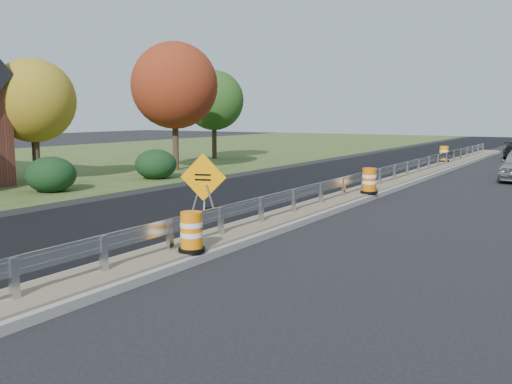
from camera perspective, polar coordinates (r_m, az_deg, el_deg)
The scene contains 14 objects.
ground at distance 18.08m, azimuth 3.78°, elevation -2.67°, with size 140.00×140.00×0.00m, color black.
grass_verge_near at distance 41.40m, azimuth -19.84°, elevation 2.86°, with size 30.00×120.00×0.03m, color #364D21.
milled_overlay at distance 28.87m, azimuth 5.31°, elevation 1.29°, with size 7.20×120.00×0.01m, color black.
median at distance 25.33m, azimuth 12.25°, elevation 0.46°, with size 1.60×55.00×0.23m.
guardrail at distance 26.20m, azimuth 13.02°, elevation 2.04°, with size 0.10×46.15×0.72m.
hedge_mid at distance 25.39m, azimuth -19.83°, elevation 1.66°, with size 2.09×2.09×1.52m, color black.
hedge_north at distance 29.15m, azimuth -9.98°, elevation 2.76°, with size 2.09×2.09×1.52m, color black.
tree_near_yellow at distance 29.26m, azimuth -21.38°, elevation 8.49°, with size 3.96×3.96×5.88m.
tree_near_red at distance 33.42m, azimuth -8.15°, elevation 10.48°, with size 4.95×4.95×7.35m.
tree_near_back at distance 41.56m, azimuth -4.23°, elevation 9.12°, with size 4.29×4.29×6.37m.
caution_sign at distance 18.01m, azimuth -5.27°, elevation -1.03°, with size 1.44×0.63×2.07m.
barrel_median_near at distance 12.85m, azimuth -6.47°, elevation -4.04°, with size 0.61×0.61×0.90m.
barrel_median_mid at distance 22.47m, azimuth 11.26°, elevation 1.07°, with size 0.67×0.67×0.98m.
barrel_median_far at distance 38.48m, azimuth 18.27°, elevation 3.62°, with size 0.68×0.68×0.99m.
Camera 1 is at (8.26, -15.73, 3.31)m, focal length 40.00 mm.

